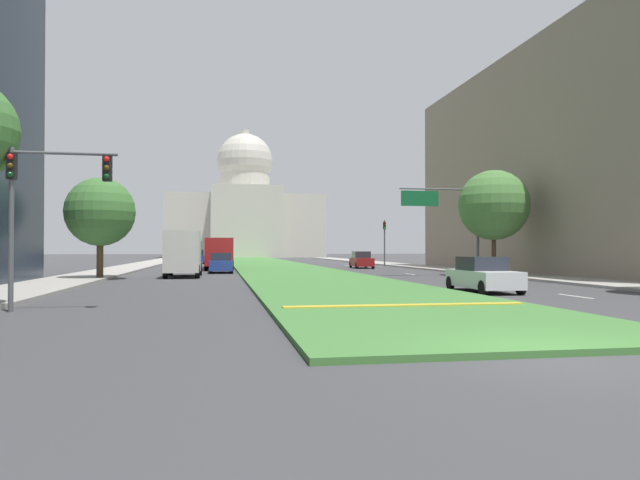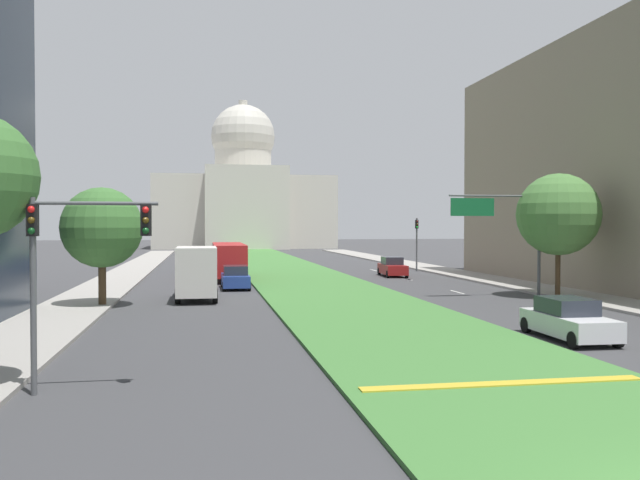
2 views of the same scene
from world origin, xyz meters
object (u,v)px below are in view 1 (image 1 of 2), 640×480
(sedan_distant, at_px, (361,260))
(sedan_very_far, at_px, (197,257))
(capitol_building, at_px, (245,214))
(overhead_guide_sign, at_px, (448,212))
(street_tree_left_mid, at_px, (100,212))
(sedan_lead_stopped, at_px, (483,275))
(city_bus, at_px, (219,251))
(street_tree_right_mid, at_px, (494,205))
(sedan_midblock, at_px, (221,263))
(traffic_light_near_left, at_px, (40,192))
(sedan_far_horizon, at_px, (192,259))
(box_truck_delivery, at_px, (183,253))
(traffic_light_far_right, at_px, (385,237))

(sedan_distant, xyz_separation_m, sedan_very_far, (-17.21, 20.16, 0.06))
(capitol_building, bearing_deg, overhead_guide_sign, -83.89)
(street_tree_left_mid, bearing_deg, sedan_lead_stopped, -35.52)
(sedan_very_far, height_order, city_bus, city_bus)
(street_tree_right_mid, distance_m, sedan_distant, 19.52)
(sedan_midblock, xyz_separation_m, sedan_distant, (14.19, 9.30, 0.02))
(sedan_midblock, height_order, sedan_very_far, sedan_very_far)
(sedan_midblock, distance_m, city_bus, 8.68)
(sedan_lead_stopped, bearing_deg, sedan_midblock, 117.09)
(street_tree_left_mid, xyz_separation_m, sedan_distant, (21.86, 18.55, -3.54))
(sedan_lead_stopped, relative_size, city_bus, 0.43)
(traffic_light_near_left, bearing_deg, city_bus, 81.43)
(traffic_light_near_left, distance_m, sedan_far_horizon, 47.31)
(sedan_very_far, distance_m, box_truck_delivery, 36.07)
(traffic_light_near_left, xyz_separation_m, sedan_very_far, (2.74, 58.06, -2.94))
(sedan_distant, relative_size, box_truck_delivery, 0.75)
(sedan_midblock, xyz_separation_m, sedan_far_horizon, (-3.19, 18.55, 0.00))
(overhead_guide_sign, height_order, sedan_lead_stopped, overhead_guide_sign)
(overhead_guide_sign, height_order, sedan_far_horizon, overhead_guide_sign)
(sedan_distant, bearing_deg, capitol_building, 96.02)
(sedan_midblock, height_order, sedan_distant, sedan_distant)
(sedan_very_far, xyz_separation_m, box_truck_delivery, (0.41, -36.06, 0.82))
(street_tree_left_mid, bearing_deg, overhead_guide_sign, 1.68)
(sedan_very_far, xyz_separation_m, city_bus, (2.87, -20.84, 0.91))
(traffic_light_far_right, distance_m, sedan_lead_stopped, 38.80)
(traffic_light_near_left, distance_m, city_bus, 37.70)
(street_tree_left_mid, bearing_deg, capitol_building, 82.11)
(traffic_light_far_right, height_order, overhead_guide_sign, overhead_guide_sign)
(traffic_light_far_right, xyz_separation_m, box_truck_delivery, (-20.91, -21.60, -1.64))
(street_tree_right_mid, distance_m, box_truck_delivery, 22.54)
(sedan_lead_stopped, relative_size, sedan_distant, 0.98)
(sedan_far_horizon, bearing_deg, sedan_very_far, 89.10)
(city_bus, bearing_deg, overhead_guide_sign, -46.35)
(sedan_distant, distance_m, sedan_far_horizon, 19.69)
(street_tree_left_mid, xyz_separation_m, city_bus, (7.52, 17.87, -2.57))
(city_bus, bearing_deg, sedan_lead_stopped, -69.32)
(capitol_building, xyz_separation_m, city_bus, (-6.00, -79.73, -8.37))
(traffic_light_near_left, height_order, overhead_guide_sign, overhead_guide_sign)
(traffic_light_near_left, bearing_deg, sedan_lead_stopped, 17.10)
(overhead_guide_sign, bearing_deg, traffic_light_far_right, 84.94)
(traffic_light_far_right, bearing_deg, box_truck_delivery, -134.08)
(sedan_far_horizon, height_order, sedan_very_far, sedan_very_far)
(sedan_lead_stopped, bearing_deg, traffic_light_far_right, 80.41)
(street_tree_right_mid, xyz_separation_m, sedan_distant, (-5.35, 18.26, -4.35))
(sedan_distant, bearing_deg, city_bus, -177.29)
(capitol_building, relative_size, traffic_light_far_right, 6.80)
(street_tree_right_mid, xyz_separation_m, sedan_lead_stopped, (-7.68, -14.23, -4.38))
(capitol_building, xyz_separation_m, sedan_midblock, (-5.85, -88.35, -9.36))
(traffic_light_near_left, distance_m, sedan_midblock, 29.33)
(street_tree_left_mid, distance_m, city_bus, 19.55)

